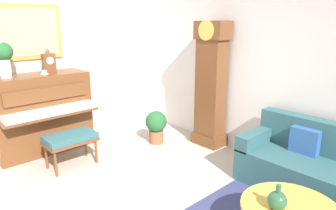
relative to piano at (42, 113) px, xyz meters
name	(u,v)px	position (x,y,z in m)	size (l,w,h in m)	color
wall_left	(27,61)	(-0.37, -0.01, 0.79)	(0.13, 4.90, 2.80)	silver
wall_back	(255,64)	(2.24, 2.39, 0.78)	(5.30, 0.13, 2.80)	silver
piano	(42,113)	(0.00, 0.00, 0.00)	(0.87, 1.44, 1.23)	brown
piano_bench	(70,139)	(0.82, 0.06, -0.22)	(0.42, 0.70, 0.48)	brown
grandfather_clock	(211,88)	(1.63, 2.13, 0.34)	(0.52, 0.34, 2.03)	brown
couch	(324,171)	(3.56, 1.91, -0.31)	(1.90, 0.80, 0.84)	#2D565B
coffee_table	(291,210)	(3.68, 0.79, -0.25)	(0.88, 0.88, 0.41)	gold
mantel_clock	(49,62)	(0.00, 0.19, 0.78)	(0.13, 0.18, 0.38)	brown
flower_vase	(3,56)	(0.00, -0.43, 0.92)	(0.26, 0.26, 0.58)	silver
teacup	(44,73)	(0.04, 0.09, 0.63)	(0.12, 0.12, 0.06)	white
green_jug	(277,200)	(3.61, 0.67, -0.13)	(0.17, 0.17, 0.24)	#234C33
potted_plant	(156,125)	(0.99, 1.51, -0.30)	(0.36, 0.36, 0.56)	#935138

